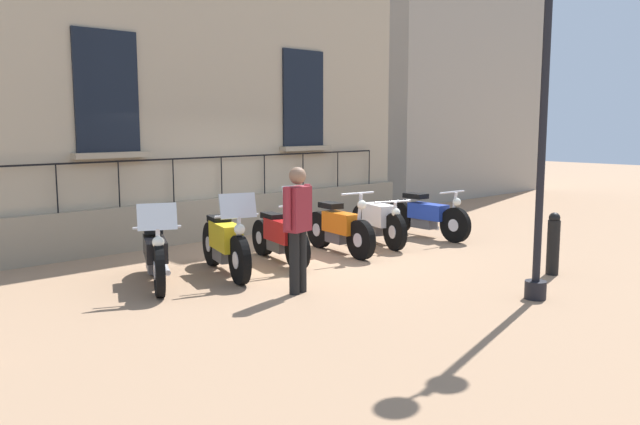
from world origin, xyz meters
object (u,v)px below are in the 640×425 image
Objects in this scene: motorcycle_orange at (340,229)px; pedestrian_standing at (298,222)px; motorcycle_black at (155,254)px; motorcycle_yellow at (225,244)px; lamppost at (548,11)px; bollard at (553,243)px; motorcycle_white at (378,221)px; motorcycle_blue at (427,216)px; motorcycle_red at (280,237)px.

pedestrian_standing is (1.52, -2.34, 0.54)m from motorcycle_orange.
motorcycle_black is 0.95× the size of motorcycle_yellow.
pedestrian_standing is at bearing 34.15° from motorcycle_black.
motorcycle_orange is at bearing 88.78° from motorcycle_yellow.
lamppost reaches higher than pedestrian_standing.
bollard is at bearing 62.23° from pedestrian_standing.
lamppost is at bearing 38.25° from motorcycle_black.
motorcycle_yellow is 5.52m from lamppost.
bollard is at bearing 0.95° from motorcycle_white.
motorcycle_yellow is 1.19× the size of pedestrian_standing.
motorcycle_orange reaches higher than motorcycle_white.
pedestrian_standing is at bearing -72.97° from motorcycle_blue.
motorcycle_yellow reaches higher than motorcycle_blue.
motorcycle_orange is at bearing -160.63° from bollard.
pedestrian_standing is at bearing -56.97° from motorcycle_orange.
motorcycle_blue is at bearing 87.43° from motorcycle_black.
motorcycle_red reaches higher than motorcycle_yellow.
motorcycle_red is 0.98× the size of motorcycle_orange.
lamppost reaches higher than motorcycle_red.
motorcycle_orange is 2.43m from motorcycle_blue.
motorcycle_black is 6.15m from lamppost.
motorcycle_black is 4.65m from motorcycle_white.
lamppost is (4.00, -1.41, 3.23)m from motorcycle_white.
motorcycle_black is at bearing -141.75° from lamppost.
motorcycle_orange is (0.21, 3.52, -0.01)m from motorcycle_black.
pedestrian_standing reaches higher than bollard.
motorcycle_red is at bearing 95.52° from motorcycle_yellow.
motorcycle_white is (-0.10, 1.13, 0.01)m from motorcycle_orange.
motorcycle_red is at bearing 146.81° from pedestrian_standing.
motorcycle_yellow is 1.04× the size of motorcycle_orange.
motorcycle_red is 3.68m from motorcycle_blue.
motorcycle_orange is 1.14m from motorcycle_white.
bollard is (3.55, 2.43, 0.06)m from motorcycle_red.
motorcycle_orange is 2.85m from pedestrian_standing.
motorcycle_blue is at bearing 88.54° from motorcycle_orange.
motorcycle_blue is at bearing 86.46° from motorcycle_red.
motorcycle_red is 2.00× the size of bollard.
motorcycle_orange is at bearing 123.03° from pedestrian_standing.
motorcycle_black is 0.38× the size of lamppost.
motorcycle_red is at bearing -93.54° from motorcycle_blue.
motorcycle_white is 3.48m from bollard.
motorcycle_orange is 3.59m from bollard.
lamppost is 4.15m from pedestrian_standing.
motorcycle_black is 1.00× the size of motorcycle_orange.
motorcycle_red is 0.37× the size of lamppost.
motorcycle_blue is 1.27× the size of pedestrian_standing.
motorcycle_red is 2.09m from pedestrian_standing.
motorcycle_red reaches higher than motorcycle_black.
motorcycle_white is at bearing 88.36° from motorcycle_red.
bollard is at bearing 34.38° from motorcycle_red.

